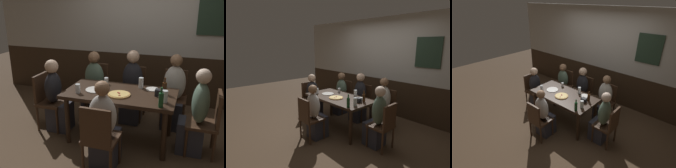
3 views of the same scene
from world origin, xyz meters
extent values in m
plane|color=#4C3826|center=(0.00, 0.00, 0.00)|extent=(12.00, 12.00, 0.00)
cube|color=#332316|center=(0.00, 1.65, 0.47)|extent=(6.40, 0.10, 0.95)
cube|color=#B7B2A8|center=(0.00, 1.65, 1.77)|extent=(6.40, 0.10, 1.65)
cube|color=#233828|center=(1.20, 1.58, 1.71)|extent=(0.56, 0.03, 0.68)
cube|color=black|center=(0.00, 0.00, 0.71)|extent=(1.55, 0.81, 0.05)
cylinder|color=black|center=(-0.67, -0.33, 0.34)|extent=(0.07, 0.07, 0.69)
cylinder|color=black|center=(0.67, -0.33, 0.34)|extent=(0.07, 0.07, 0.69)
cylinder|color=black|center=(-0.67, 0.33, 0.34)|extent=(0.07, 0.07, 0.69)
cylinder|color=black|center=(0.67, 0.33, 0.34)|extent=(0.07, 0.07, 0.69)
cube|color=#422B1C|center=(0.00, -0.75, 0.43)|extent=(0.40, 0.40, 0.04)
cube|color=#422B1C|center=(0.00, -0.93, 0.67)|extent=(0.36, 0.04, 0.43)
cylinder|color=#422B1C|center=(-0.17, -0.58, 0.21)|extent=(0.04, 0.04, 0.41)
cylinder|color=#422B1C|center=(0.17, -0.58, 0.21)|extent=(0.04, 0.04, 0.41)
cylinder|color=#422B1C|center=(-0.17, -0.92, 0.21)|extent=(0.04, 0.04, 0.41)
cylinder|color=#422B1C|center=(0.17, -0.92, 0.21)|extent=(0.04, 0.04, 0.41)
cube|color=#422B1C|center=(-0.68, 0.75, 0.43)|extent=(0.40, 0.40, 0.04)
cube|color=#422B1C|center=(-0.68, 0.93, 0.67)|extent=(0.36, 0.04, 0.43)
cylinder|color=#422B1C|center=(-0.51, 0.58, 0.21)|extent=(0.04, 0.04, 0.41)
cylinder|color=#422B1C|center=(-0.85, 0.58, 0.21)|extent=(0.04, 0.04, 0.41)
cylinder|color=#422B1C|center=(-0.51, 0.92, 0.21)|extent=(0.04, 0.04, 0.41)
cylinder|color=#422B1C|center=(-0.85, 0.92, 0.21)|extent=(0.04, 0.04, 0.41)
cube|color=#422B1C|center=(-1.11, 0.00, 0.43)|extent=(0.40, 0.40, 0.04)
cube|color=#422B1C|center=(-1.29, 0.00, 0.67)|extent=(0.04, 0.36, 0.43)
cylinder|color=#422B1C|center=(-0.94, 0.17, 0.21)|extent=(0.04, 0.04, 0.41)
cylinder|color=#422B1C|center=(-0.94, -0.17, 0.21)|extent=(0.04, 0.04, 0.41)
cylinder|color=#422B1C|center=(-1.28, 0.17, 0.21)|extent=(0.04, 0.04, 0.41)
cylinder|color=#422B1C|center=(-1.28, -0.17, 0.21)|extent=(0.04, 0.04, 0.41)
cube|color=#422B1C|center=(0.00, 0.75, 0.43)|extent=(0.40, 0.40, 0.04)
cube|color=#422B1C|center=(0.00, 0.93, 0.67)|extent=(0.36, 0.04, 0.43)
cylinder|color=#422B1C|center=(0.17, 0.58, 0.21)|extent=(0.04, 0.04, 0.41)
cylinder|color=#422B1C|center=(-0.17, 0.58, 0.21)|extent=(0.04, 0.04, 0.41)
cylinder|color=#422B1C|center=(0.17, 0.92, 0.21)|extent=(0.04, 0.04, 0.41)
cylinder|color=#422B1C|center=(-0.17, 0.92, 0.21)|extent=(0.04, 0.04, 0.41)
cube|color=#422B1C|center=(0.68, 0.75, 0.43)|extent=(0.40, 0.40, 0.04)
cube|color=#422B1C|center=(0.68, 0.93, 0.67)|extent=(0.36, 0.04, 0.43)
cylinder|color=#422B1C|center=(0.85, 0.58, 0.21)|extent=(0.04, 0.04, 0.41)
cylinder|color=#422B1C|center=(0.51, 0.58, 0.21)|extent=(0.04, 0.04, 0.41)
cylinder|color=#422B1C|center=(0.85, 0.92, 0.21)|extent=(0.04, 0.04, 0.41)
cylinder|color=#422B1C|center=(0.51, 0.92, 0.21)|extent=(0.04, 0.04, 0.41)
cube|color=#422B1C|center=(1.11, 0.00, 0.43)|extent=(0.40, 0.40, 0.04)
cube|color=#422B1C|center=(1.29, 0.00, 0.67)|extent=(0.04, 0.36, 0.43)
cylinder|color=#422B1C|center=(0.94, -0.17, 0.21)|extent=(0.04, 0.04, 0.41)
cylinder|color=#422B1C|center=(0.94, 0.17, 0.21)|extent=(0.04, 0.04, 0.41)
cylinder|color=#422B1C|center=(1.28, -0.17, 0.21)|extent=(0.04, 0.04, 0.41)
cylinder|color=#422B1C|center=(1.28, 0.17, 0.21)|extent=(0.04, 0.04, 0.41)
cube|color=#2D2D38|center=(0.00, -0.62, 0.23)|extent=(0.32, 0.34, 0.45)
ellipsoid|color=silver|center=(0.00, -0.71, 0.70)|extent=(0.34, 0.22, 0.51)
sphere|color=#936B4C|center=(0.00, -0.71, 1.04)|extent=(0.18, 0.18, 0.18)
cube|color=#2D2D38|center=(-0.68, 0.62, 0.23)|extent=(0.32, 0.34, 0.45)
ellipsoid|color=#56705B|center=(-0.68, 0.71, 0.70)|extent=(0.34, 0.22, 0.50)
sphere|color=#936B4C|center=(-0.68, 0.71, 1.04)|extent=(0.20, 0.20, 0.20)
cube|color=#2D2D38|center=(-0.98, 0.00, 0.23)|extent=(0.34, 0.32, 0.45)
ellipsoid|color=black|center=(-1.07, 0.00, 0.69)|extent=(0.22, 0.34, 0.48)
sphere|color=#DBB293|center=(-1.07, 0.00, 1.02)|extent=(0.20, 0.20, 0.20)
cube|color=#2D2D38|center=(0.00, 0.62, 0.23)|extent=(0.32, 0.34, 0.45)
ellipsoid|color=black|center=(0.00, 0.71, 0.73)|extent=(0.34, 0.22, 0.56)
sphere|color=#DBB293|center=(0.00, 0.71, 1.10)|extent=(0.20, 0.20, 0.20)
cube|color=#2D2D38|center=(0.68, 0.62, 0.23)|extent=(0.32, 0.34, 0.45)
ellipsoid|color=beige|center=(0.68, 0.71, 0.73)|extent=(0.34, 0.22, 0.55)
sphere|color=#936B4C|center=(0.68, 0.71, 1.09)|extent=(0.19, 0.19, 0.19)
cube|color=#2D2D38|center=(0.98, 0.00, 0.23)|extent=(0.34, 0.32, 0.45)
ellipsoid|color=#56705B|center=(1.07, 0.00, 0.72)|extent=(0.22, 0.34, 0.54)
sphere|color=beige|center=(1.07, 0.00, 1.08)|extent=(0.19, 0.19, 0.19)
cylinder|color=tan|center=(0.02, -0.12, 0.75)|extent=(0.31, 0.31, 0.02)
cylinder|color=#DBB760|center=(0.02, -0.12, 0.76)|extent=(0.27, 0.27, 0.01)
cylinder|color=maroon|center=(0.05, -0.19, 0.77)|extent=(0.03, 0.03, 0.00)
cylinder|color=maroon|center=(0.02, -0.11, 0.77)|extent=(0.03, 0.03, 0.00)
cylinder|color=maroon|center=(0.00, -0.09, 0.77)|extent=(0.03, 0.03, 0.00)
cylinder|color=silver|center=(-0.55, -0.21, 0.80)|extent=(0.07, 0.07, 0.13)
cylinder|color=#B26623|center=(-0.55, -0.21, 0.79)|extent=(0.06, 0.06, 0.11)
cylinder|color=silver|center=(-0.31, 0.27, 0.79)|extent=(0.06, 0.06, 0.10)
cylinder|color=#C6842D|center=(-0.31, 0.27, 0.76)|extent=(0.06, 0.06, 0.05)
cylinder|color=silver|center=(0.24, 0.27, 0.82)|extent=(0.07, 0.07, 0.16)
cylinder|color=#C6842D|center=(0.24, 0.27, 0.80)|extent=(0.06, 0.06, 0.11)
cylinder|color=silver|center=(0.64, -0.17, 0.82)|extent=(0.07, 0.07, 0.16)
cylinder|color=#B26623|center=(0.64, -0.17, 0.79)|extent=(0.06, 0.06, 0.09)
cylinder|color=#194723|center=(0.61, -0.34, 0.83)|extent=(0.06, 0.06, 0.18)
cylinder|color=#194723|center=(0.61, -0.34, 0.95)|extent=(0.03, 0.03, 0.07)
cylinder|color=#42230F|center=(0.59, 0.14, 0.82)|extent=(0.06, 0.06, 0.16)
cylinder|color=#42230F|center=(0.59, 0.14, 0.94)|extent=(0.03, 0.03, 0.07)
cylinder|color=white|center=(-0.36, -0.03, 0.75)|extent=(0.28, 0.28, 0.01)
cylinder|color=white|center=(0.41, 0.25, 0.75)|extent=(0.19, 0.19, 0.01)
cube|color=black|center=(0.54, 0.03, 0.79)|extent=(0.11, 0.09, 0.09)
camera|label=1|loc=(0.95, -3.19, 1.99)|focal=40.79mm
camera|label=2|loc=(2.89, -2.66, 1.91)|focal=29.28mm
camera|label=3|loc=(2.43, -2.73, 2.80)|focal=28.70mm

